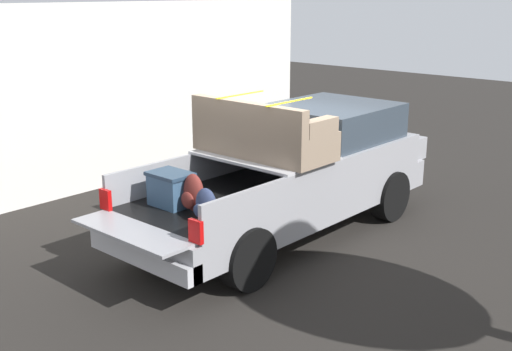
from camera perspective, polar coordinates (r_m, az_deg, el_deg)
The scene contains 4 objects.
ground_plane at distance 10.22m, azimuth 2.26°, elevation -5.24°, with size 40.00×40.00×0.00m, color black.
pickup_truck at distance 10.19m, azimuth 3.65°, elevation 0.52°, with size 6.05×2.09×2.23m.
building_facade at distance 12.67m, azimuth -14.58°, elevation 6.65°, with size 11.65×0.36×3.50m, color silver.
trash_can at distance 14.59m, azimuth 2.87°, elevation 3.32°, with size 0.60×0.60×0.98m.
Camera 1 is at (-7.35, -6.06, 3.72)m, focal length 45.26 mm.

